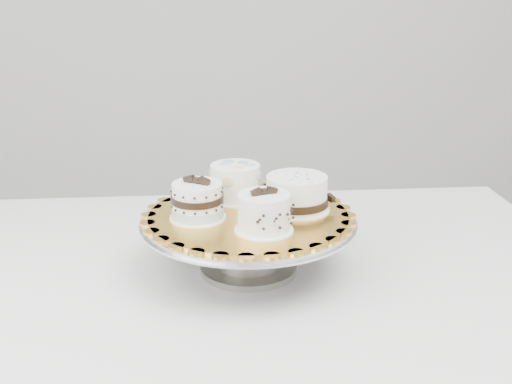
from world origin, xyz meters
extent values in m
cube|color=white|center=(-0.02, 0.05, 0.73)|extent=(1.35, 0.99, 0.04)
cube|color=white|center=(-0.54, 0.49, 0.35)|extent=(0.06, 0.06, 0.71)
cube|color=white|center=(0.60, 0.34, 0.35)|extent=(0.06, 0.06, 0.71)
cylinder|color=gray|center=(-0.05, 0.03, 0.76)|extent=(0.18, 0.18, 0.01)
cylinder|color=gray|center=(-0.05, 0.03, 0.80)|extent=(0.12, 0.12, 0.10)
cylinder|color=silver|center=(-0.05, 0.03, 0.85)|extent=(0.38, 0.38, 0.01)
cylinder|color=silver|center=(-0.05, 0.03, 0.85)|extent=(0.39, 0.39, 0.00)
cylinder|color=gold|center=(-0.05, 0.03, 0.86)|extent=(0.37, 0.37, 0.01)
cylinder|color=white|center=(-0.04, -0.06, 0.86)|extent=(0.10, 0.10, 0.00)
cylinder|color=white|center=(-0.04, -0.06, 0.90)|extent=(0.10, 0.10, 0.06)
cylinder|color=white|center=(-0.14, 0.03, 0.86)|extent=(0.10, 0.10, 0.00)
cylinder|color=white|center=(-0.14, 0.03, 0.90)|extent=(0.12, 0.12, 0.06)
cylinder|color=#A5CAD0|center=(-0.14, 0.03, 0.87)|extent=(0.09, 0.09, 0.02)
cylinder|color=black|center=(-0.14, 0.03, 0.90)|extent=(0.09, 0.09, 0.01)
cylinder|color=white|center=(-0.06, 0.11, 0.86)|extent=(0.11, 0.11, 0.00)
cylinder|color=white|center=(-0.06, 0.11, 0.90)|extent=(0.13, 0.13, 0.07)
cylinder|color=white|center=(0.04, 0.03, 0.86)|extent=(0.12, 0.12, 0.00)
cylinder|color=white|center=(0.04, 0.03, 0.90)|extent=(0.15, 0.15, 0.06)
cylinder|color=black|center=(0.04, 0.03, 0.88)|extent=(0.12, 0.12, 0.01)
camera|label=1|loc=(-0.27, -1.04, 1.27)|focal=45.00mm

